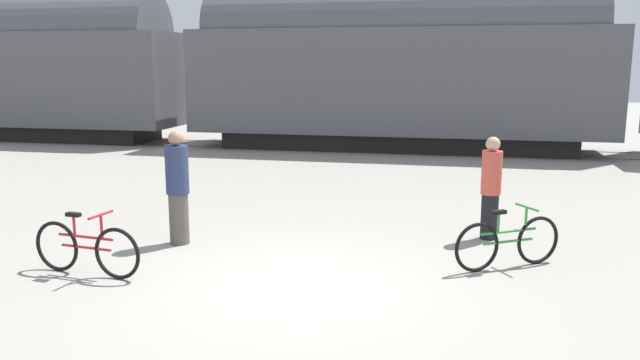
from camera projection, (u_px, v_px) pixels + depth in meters
name	position (u px, v px, depth m)	size (l,w,h in m)	color
ground_plane	(292.00, 286.00, 7.75)	(80.00, 80.00, 0.00)	gray
freight_train	(396.00, 64.00, 19.47)	(40.96, 2.81, 5.08)	black
rail_near	(392.00, 152.00, 19.27)	(52.96, 0.07, 0.01)	#4C4238
rail_far	(396.00, 146.00, 20.65)	(52.96, 0.07, 0.01)	#4C4238
bicycle_maroon	(86.00, 248.00, 8.07)	(1.63, 0.46, 0.85)	black
bicycle_green	(508.00, 242.00, 8.36)	(1.42, 0.93, 0.83)	black
person_in_navy	(178.00, 188.00, 9.41)	(0.35, 0.35, 1.73)	#514C47
person_in_red	(491.00, 188.00, 9.68)	(0.31, 0.31, 1.61)	black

